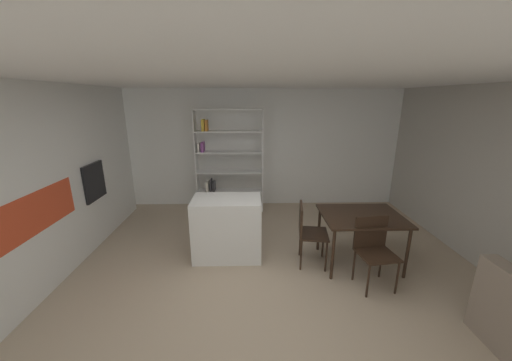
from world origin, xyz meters
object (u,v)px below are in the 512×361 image
object	(u,v)px
open_bookshelf	(224,165)
dining_chair_island_side	(307,229)
kitchen_island	(227,228)
dining_table	(361,220)
built_in_oven	(94,181)
dining_chair_near	(374,245)

from	to	relation	value
open_bookshelf	dining_chair_island_side	distance (m)	2.54
kitchen_island	dining_table	distance (m)	1.96
dining_chair_island_side	kitchen_island	bearing A→B (deg)	86.42
open_bookshelf	dining_table	world-z (taller)	open_bookshelf
kitchen_island	dining_chair_island_side	bearing A→B (deg)	-11.47
kitchen_island	dining_table	bearing A→B (deg)	-7.33
kitchen_island	open_bookshelf	size ratio (longest dim) A/B	0.47
built_in_oven	dining_chair_near	size ratio (longest dim) A/B	0.65
dining_table	dining_chair_island_side	distance (m)	0.78
kitchen_island	dining_table	xyz separation A→B (m)	(1.93, -0.25, 0.22)
built_in_oven	open_bookshelf	world-z (taller)	open_bookshelf
kitchen_island	built_in_oven	bearing A→B (deg)	167.34
dining_table	dining_chair_near	bearing A→B (deg)	-91.55
kitchen_island	open_bookshelf	distance (m)	1.95
kitchen_island	open_bookshelf	xyz separation A→B (m)	(-0.18, 1.87, 0.54)
kitchen_island	dining_chair_island_side	world-z (taller)	kitchen_island
built_in_oven	dining_chair_near	world-z (taller)	built_in_oven
kitchen_island	dining_chair_near	bearing A→B (deg)	-20.62
built_in_oven	kitchen_island	distance (m)	2.28
built_in_oven	open_bookshelf	distance (m)	2.40
kitchen_island	dining_chair_near	size ratio (longest dim) A/B	1.11
open_bookshelf	dining_chair_near	world-z (taller)	open_bookshelf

